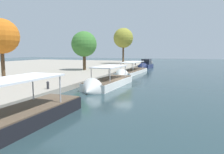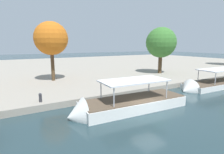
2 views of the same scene
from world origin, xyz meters
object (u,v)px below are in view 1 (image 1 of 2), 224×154
object	(u,v)px
tour_boat_3	(131,73)
tour_boat_1	(2,127)
motor_yacht_4	(145,66)
mooring_bollard_0	(135,64)
tour_boat_2	(106,85)
tree_3	(2,37)
mooring_bollard_1	(48,85)
tree_1	(84,44)
tree_0	(124,37)

from	to	relation	value
tour_boat_3	tour_boat_1	bearing A→B (deg)	4.76
motor_yacht_4	mooring_bollard_0	distance (m)	3.65
mooring_bollard_0	tour_boat_2	bearing A→B (deg)	-172.96
tour_boat_1	tree_3	bearing A→B (deg)	-132.52
tour_boat_2	mooring_bollard_0	size ratio (longest dim) A/B	14.40
tour_boat_1	tour_boat_2	size ratio (longest dim) A/B	1.07
mooring_bollard_1	tree_3	world-z (taller)	tree_3
motor_yacht_4	tree_1	distance (m)	20.94
tour_boat_3	mooring_bollard_1	world-z (taller)	tour_boat_3
tour_boat_1	tour_boat_2	world-z (taller)	tour_boat_1
tour_boat_3	motor_yacht_4	world-z (taller)	motor_yacht_4
tour_boat_3	tour_boat_2	bearing A→B (deg)	6.55
tour_boat_1	motor_yacht_4	xyz separation A→B (m)	(49.60, 0.99, 0.26)
tour_boat_1	tree_3	distance (m)	20.27
tree_0	tour_boat_2	bearing A→B (deg)	-166.68
mooring_bollard_0	tree_0	bearing A→B (deg)	39.09
mooring_bollard_1	tree_1	distance (m)	23.76
tour_boat_1	tour_boat_3	size ratio (longest dim) A/B	0.81
motor_yacht_4	tree_0	size ratio (longest dim) A/B	0.68
tour_boat_2	tree_0	world-z (taller)	tree_0
mooring_bollard_0	tree_3	bearing A→B (deg)	165.71
tour_boat_2	mooring_bollard_0	world-z (taller)	tour_boat_2
mooring_bollard_0	tree_3	xyz separation A→B (m)	(-37.83, 9.64, 5.62)
tree_0	tree_1	size ratio (longest dim) A/B	1.39
tour_boat_1	tour_boat_2	xyz separation A→B (m)	(16.48, -0.04, -0.02)
tree_0	tree_3	size ratio (longest dim) A/B	1.36
motor_yacht_4	mooring_bollard_1	size ratio (longest dim) A/B	9.22
tour_boat_2	tree_1	distance (m)	20.18
tree_0	tour_boat_3	bearing A→B (deg)	-160.45
tour_boat_3	motor_yacht_4	xyz separation A→B (m)	(16.43, 0.02, 0.41)
tour_boat_3	tree_3	bearing A→B (deg)	-30.02
tour_boat_2	tour_boat_1	bearing A→B (deg)	3.31
motor_yacht_4	tree_1	xyz separation A→B (m)	(-17.41, 10.21, 5.56)
motor_yacht_4	tree_3	distance (m)	38.93
mooring_bollard_1	tree_3	xyz separation A→B (m)	(3.32, 9.61, 5.58)
tour_boat_3	tree_1	distance (m)	11.89
mooring_bollard_1	tree_1	xyz separation A→B (m)	(22.14, 6.92, 5.13)
mooring_bollard_1	tour_boat_3	bearing A→B (deg)	-8.15
tree_0	tree_3	distance (m)	44.91
tree_0	tree_3	xyz separation A→B (m)	(-44.65, 4.09, -2.55)
tree_1	mooring_bollard_1	bearing A→B (deg)	-162.64
tree_0	tree_3	world-z (taller)	tree_0
tour_boat_1	mooring_bollard_0	distance (m)	51.38
tour_boat_2	tree_3	bearing A→B (deg)	-73.93
mooring_bollard_0	mooring_bollard_1	xyz separation A→B (m)	(-41.15, 0.03, 0.04)
mooring_bollard_0	mooring_bollard_1	distance (m)	41.15
tour_boat_1	mooring_bollard_0	xyz separation A→B (m)	(51.20, 4.24, 0.65)
tour_boat_3	tree_3	distance (m)	24.50
mooring_bollard_0	motor_yacht_4	bearing A→B (deg)	-116.07
tour_boat_2	mooring_bollard_0	xyz separation A→B (m)	(34.71, 4.29, 0.67)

